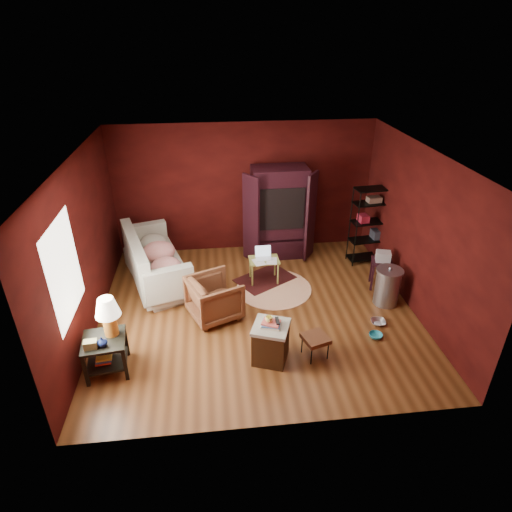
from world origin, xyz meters
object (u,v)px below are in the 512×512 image
(armchair, at_px, (214,296))
(wire_shelving, at_px, (371,222))
(tv_armoire, at_px, (279,212))
(sofa, at_px, (156,265))
(hamper, at_px, (271,342))
(side_table, at_px, (106,329))
(laptop_desk, at_px, (264,261))

(armchair, relative_size, wire_shelving, 0.50)
(tv_armoire, bearing_deg, sofa, -162.20)
(armchair, relative_size, hamper, 1.14)
(tv_armoire, bearing_deg, side_table, -133.82)
(armchair, distance_m, hamper, 1.44)
(sofa, height_order, armchair, armchair)
(armchair, distance_m, laptop_desk, 1.44)
(armchair, distance_m, side_table, 1.92)
(side_table, bearing_deg, laptop_desk, 40.15)
(wire_shelving, bearing_deg, sofa, 178.50)
(laptop_desk, relative_size, wire_shelving, 0.43)
(side_table, bearing_deg, armchair, 35.24)
(tv_armoire, bearing_deg, laptop_desk, -113.95)
(sofa, relative_size, wire_shelving, 1.21)
(sofa, relative_size, laptop_desk, 2.79)
(hamper, bearing_deg, tv_armoire, 78.96)
(hamper, distance_m, wire_shelving, 3.82)
(tv_armoire, relative_size, wire_shelving, 1.20)
(armchair, xyz_separation_m, wire_shelving, (3.30, 1.63, 0.49))
(hamper, bearing_deg, wire_shelving, 48.50)
(sofa, relative_size, side_table, 1.69)
(laptop_desk, relative_size, tv_armoire, 0.36)
(armchair, distance_m, tv_armoire, 2.63)
(hamper, height_order, wire_shelving, wire_shelving)
(laptop_desk, bearing_deg, hamper, -96.22)
(hamper, xyz_separation_m, laptop_desk, (0.19, 2.24, 0.11))
(sofa, bearing_deg, tv_armoire, -93.84)
(side_table, distance_m, laptop_desk, 3.33)
(sofa, distance_m, tv_armoire, 2.77)
(sofa, bearing_deg, side_table, 146.97)
(side_table, height_order, hamper, side_table)
(hamper, bearing_deg, armchair, 123.91)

